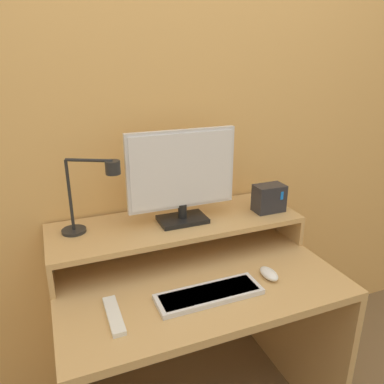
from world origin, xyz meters
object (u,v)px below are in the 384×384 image
at_px(router_dock, 269,198).
at_px(mouse, 269,274).
at_px(monitor, 182,175).
at_px(keyboard, 209,294).
at_px(remote_control, 114,315).
at_px(desk_lamp, 92,192).

distance_m(router_dock, mouse, 0.37).
bearing_deg(mouse, monitor, 125.09).
distance_m(keyboard, remote_control, 0.33).
bearing_deg(keyboard, remote_control, 177.75).
relative_size(desk_lamp, router_dock, 2.24).
relative_size(desk_lamp, mouse, 3.08).
relative_size(keyboard, mouse, 3.85).
xyz_separation_m(monitor, mouse, (0.23, -0.32, -0.32)).
height_order(desk_lamp, remote_control, desk_lamp).
distance_m(monitor, keyboard, 0.48).
bearing_deg(desk_lamp, mouse, -30.86).
height_order(monitor, router_dock, monitor).
relative_size(router_dock, mouse, 1.37).
height_order(desk_lamp, mouse, desk_lamp).
bearing_deg(router_dock, remote_control, -158.63).
distance_m(mouse, remote_control, 0.58).
relative_size(desk_lamp, remote_control, 1.55).
distance_m(monitor, router_dock, 0.42).
xyz_separation_m(router_dock, mouse, (-0.17, -0.28, -0.18)).
relative_size(router_dock, remote_control, 0.69).
bearing_deg(monitor, router_dock, -5.50).
xyz_separation_m(router_dock, remote_control, (-0.75, -0.29, -0.19)).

